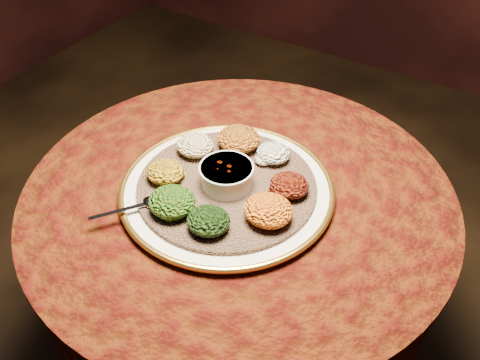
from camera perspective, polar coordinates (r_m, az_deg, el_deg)
The scene contains 13 objects.
table at distance 1.31m, azimuth -0.15°, elevation -6.95°, with size 0.96×0.96×0.73m.
platter at distance 1.17m, azimuth -1.41°, elevation -1.05°, with size 0.48×0.48×0.02m.
injera at distance 1.16m, azimuth -1.42°, elevation -0.65°, with size 0.39×0.39×0.01m, color #875E43.
stew_bowl at distance 1.14m, azimuth -1.44°, elevation 0.60°, with size 0.12×0.12×0.05m.
spoon at distance 1.12m, azimuth -9.87°, elevation -2.48°, with size 0.10×0.13×0.01m.
portion_ayib at distance 1.21m, azimuth 3.57°, elevation 2.88°, with size 0.08×0.07×0.04m, color white.
portion_kitfo at distance 1.13m, azimuth 5.28°, elevation -0.55°, with size 0.08×0.08×0.04m, color black.
portion_tikil at distance 1.07m, azimuth 3.04°, elevation -3.24°, with size 0.10×0.09×0.05m, color #AB6B0E.
portion_gomen at distance 1.05m, azimuth -3.38°, elevation -4.35°, with size 0.09×0.08×0.04m, color black.
portion_mixveg at distance 1.09m, azimuth -7.26°, elevation -2.31°, with size 0.10×0.09×0.05m, color #962009.
portion_kik at distance 1.17m, azimuth -7.99°, elevation 0.87°, with size 0.08×0.08×0.04m, color #C28B11.
portion_timatim at distance 1.23m, azimuth -4.82°, elevation 3.72°, with size 0.09×0.08×0.04m, color maroon.
portion_shiro at distance 1.24m, azimuth -0.13°, elevation 4.42°, with size 0.10×0.10×0.05m, color #A45413.
Camera 1 is at (0.47, -0.74, 1.53)m, focal length 40.00 mm.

